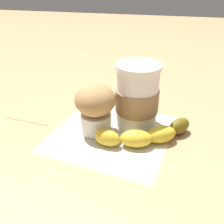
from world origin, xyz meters
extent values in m
plane|color=tan|center=(0.00, 0.00, 0.00)|extent=(3.00, 3.00, 0.00)
cube|color=beige|center=(0.00, 0.00, 0.00)|extent=(0.27, 0.27, 0.00)
cylinder|color=white|center=(-0.05, 0.04, 0.07)|extent=(0.09, 0.09, 0.13)
cylinder|color=white|center=(-0.05, 0.04, 0.13)|extent=(0.09, 0.09, 0.01)
cylinder|color=#997551|center=(-0.05, 0.04, 0.06)|extent=(0.09, 0.09, 0.05)
cylinder|color=white|center=(0.00, -0.03, 0.02)|extent=(0.06, 0.06, 0.04)
ellipsoid|color=#AD8451|center=(0.00, -0.03, 0.08)|extent=(0.08, 0.08, 0.07)
ellipsoid|color=gold|center=(0.04, 0.00, 0.02)|extent=(0.03, 0.06, 0.03)
ellipsoid|color=gold|center=(0.03, 0.05, 0.02)|extent=(0.04, 0.07, 0.03)
ellipsoid|color=gold|center=(0.01, 0.10, 0.02)|extent=(0.06, 0.07, 0.03)
ellipsoid|color=brown|center=(-0.03, 0.14, 0.02)|extent=(0.06, 0.06, 0.03)
cube|color=tan|center=(-0.01, -0.20, 0.00)|extent=(0.02, 0.11, 0.00)
camera|label=1|loc=(0.45, 0.10, 0.31)|focal=42.00mm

